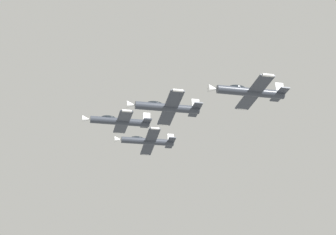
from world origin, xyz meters
name	(u,v)px	position (x,y,z in m)	size (l,w,h in m)	color
airplane_lead	(119,121)	(4.13, 6.74, 75.39)	(9.57, 10.35, 2.33)	#333842
airplane_left_inner	(166,107)	(-4.40, 1.23, 74.87)	(9.47, 10.35, 2.87)	#333842
airplane_right_inner	(147,141)	(12.93, 0.90, 75.30)	(9.42, 10.35, 3.01)	#333842
airplane_left_outer	(249,92)	(-11.72, -8.14, 75.02)	(9.55, 10.35, 2.50)	#333842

